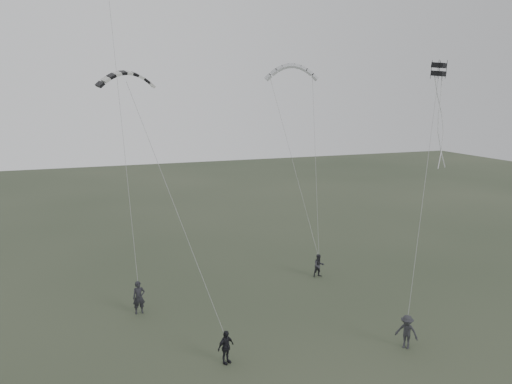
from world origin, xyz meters
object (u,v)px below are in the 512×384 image
object	(u,v)px
flyer_left	(139,297)
kite_striped	(126,73)
flyer_far	(407,332)
kite_pale_large	(292,66)
flyer_right	(319,266)
flyer_center	(226,347)
kite_box	(439,69)

from	to	relation	value
flyer_left	kite_striped	xyz separation A→B (m)	(-0.17, -0.49, 12.81)
flyer_far	kite_pale_large	size ratio (longest dim) A/B	0.45
kite_pale_large	kite_striped	bearing A→B (deg)	-128.03
flyer_right	kite_pale_large	distance (m)	14.91
flyer_right	flyer_far	xyz separation A→B (m)	(-0.45, -10.56, 0.06)
flyer_right	kite_striped	xyz separation A→B (m)	(-12.83, -2.23, 12.97)
flyer_center	kite_striped	world-z (taller)	kite_striped
flyer_center	kite_pale_large	world-z (taller)	kite_pale_large
flyer_center	flyer_right	bearing A→B (deg)	16.34
kite_striped	kite_box	xyz separation A→B (m)	(16.24, -4.71, 0.22)
flyer_center	kite_box	world-z (taller)	kite_box
flyer_left	kite_striped	bearing A→B (deg)	-111.04
flyer_far	kite_striped	xyz separation A→B (m)	(-12.38, 8.32, 12.91)
flyer_far	kite_striped	world-z (taller)	kite_striped
flyer_left	flyer_far	xyz separation A→B (m)	(12.21, -8.81, -0.10)
flyer_far	kite_box	bearing A→B (deg)	94.15
flyer_far	kite_box	size ratio (longest dim) A/B	2.46
flyer_right	kite_box	distance (m)	15.29
flyer_right	kite_box	bearing A→B (deg)	-61.37
kite_box	flyer_right	bearing A→B (deg)	85.45
flyer_right	flyer_center	size ratio (longest dim) A/B	0.98
kite_box	flyer_far	bearing A→B (deg)	-167.68
flyer_far	kite_box	distance (m)	14.15
kite_box	kite_striped	bearing A→B (deg)	133.09
flyer_right	kite_pale_large	world-z (taller)	kite_pale_large
kite_pale_large	kite_box	size ratio (longest dim) A/B	5.51
flyer_right	kite_box	size ratio (longest dim) A/B	2.28
flyer_right	kite_pale_large	size ratio (longest dim) A/B	0.41
flyer_center	flyer_far	world-z (taller)	flyer_far
kite_pale_large	flyer_far	bearing A→B (deg)	-70.00
kite_striped	kite_box	distance (m)	16.91
flyer_left	kite_box	size ratio (longest dim) A/B	2.74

